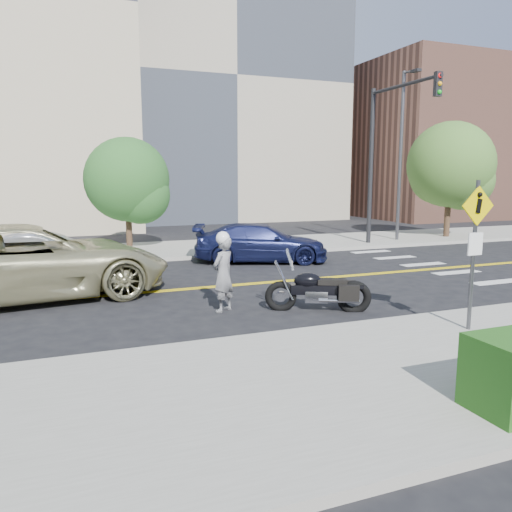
{
  "coord_description": "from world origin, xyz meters",
  "views": [
    {
      "loc": [
        -3.36,
        -13.87,
        3.2
      ],
      "look_at": [
        1.2,
        -2.07,
        1.2
      ],
      "focal_mm": 35.0,
      "sensor_mm": 36.0,
      "label": 1
    }
  ],
  "objects": [
    {
      "name": "ground_plane",
      "position": [
        0.0,
        0.0,
        0.0
      ],
      "size": [
        120.0,
        120.0,
        0.0
      ],
      "primitive_type": "plane",
      "color": "black",
      "rests_on": "ground"
    },
    {
      "name": "sidewalk_near",
      "position": [
        0.0,
        -7.5,
        0.07
      ],
      "size": [
        60.0,
        5.0,
        0.15
      ],
      "primitive_type": "cube",
      "color": "#9E9B91",
      "rests_on": "ground_plane"
    },
    {
      "name": "sidewalk_far",
      "position": [
        0.0,
        7.5,
        0.07
      ],
      "size": [
        60.0,
        5.0,
        0.15
      ],
      "primitive_type": "cube",
      "color": "#9E9B91",
      "rests_on": "ground_plane"
    },
    {
      "name": "building_mid",
      "position": [
        8.0,
        26.0,
        10.0
      ],
      "size": [
        18.0,
        14.0,
        20.0
      ],
      "primitive_type": "cube",
      "color": "#A39984",
      "rests_on": "ground_plane"
    },
    {
      "name": "building_right",
      "position": [
        26.0,
        20.0,
        6.0
      ],
      "size": [
        14.0,
        12.0,
        12.0
      ],
      "primitive_type": "cube",
      "color": "#8C5947",
      "rests_on": "ground_plane"
    },
    {
      "name": "lamp_post",
      "position": [
        12.0,
        6.5,
        4.15
      ],
      "size": [
        0.16,
        0.16,
        8.0
      ],
      "primitive_type": "cylinder",
      "color": "#4C4C51",
      "rests_on": "sidewalk_far"
    },
    {
      "name": "traffic_light",
      "position": [
        10.0,
        5.08,
        4.67
      ],
      "size": [
        0.28,
        4.5,
        7.0
      ],
      "color": "black",
      "rests_on": "sidewalk_far"
    },
    {
      "name": "pedestrian_sign",
      "position": [
        4.2,
        -6.31,
        1.96
      ],
      "size": [
        0.78,
        0.08,
        3.0
      ],
      "color": "#4C4C51",
      "rests_on": "sidewalk_near"
    },
    {
      "name": "motorcyclist",
      "position": [
        0.13,
        -2.67,
        0.97
      ],
      "size": [
        0.8,
        0.74,
        1.94
      ],
      "rotation": [
        0.0,
        0.0,
        3.76
      ],
      "color": "#A3A4A8",
      "rests_on": "ground"
    },
    {
      "name": "motorcycle",
      "position": [
        2.27,
        -3.47,
        0.75
      ],
      "size": [
        2.54,
        1.71,
        1.49
      ],
      "primitive_type": null,
      "rotation": [
        0.0,
        0.0,
        -0.43
      ],
      "color": "black",
      "rests_on": "ground"
    },
    {
      "name": "suv",
      "position": [
        -4.24,
        0.37,
        1.0
      ],
      "size": [
        7.6,
        4.33,
        2.0
      ],
      "primitive_type": "imported",
      "rotation": [
        0.0,
        0.0,
        1.72
      ],
      "color": "#B8B286",
      "rests_on": "ground"
    },
    {
      "name": "parked_car_silver",
      "position": [
        -3.98,
        2.85,
        0.75
      ],
      "size": [
        4.76,
        2.44,
        1.5
      ],
      "primitive_type": "imported",
      "rotation": [
        0.0,
        0.0,
        1.37
      ],
      "color": "#9C9EA3",
      "rests_on": "ground"
    },
    {
      "name": "parked_car_blue",
      "position": [
        3.59,
        3.64,
        0.73
      ],
      "size": [
        5.44,
        3.62,
        1.47
      ],
      "primitive_type": "imported",
      "rotation": [
        0.0,
        0.0,
        1.23
      ],
      "color": "#191F4D",
      "rests_on": "ground"
    },
    {
      "name": "tree_far_a",
      "position": [
        -0.75,
        8.15,
        3.1
      ],
      "size": [
        3.58,
        3.58,
        4.89
      ],
      "rotation": [
        0.0,
        0.0,
        0.03
      ],
      "color": "#382619",
      "rests_on": "ground"
    },
    {
      "name": "tree_far_b",
      "position": [
        15.23,
        6.68,
        3.83
      ],
      "size": [
        4.35,
        4.35,
        6.02
      ],
      "rotation": [
        0.0,
        0.0,
        0.06
      ],
      "color": "#382619",
      "rests_on": "ground"
    }
  ]
}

